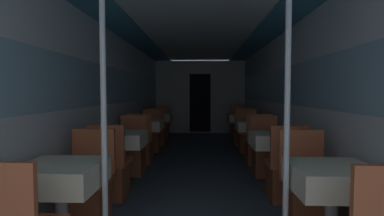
{
  "coord_description": "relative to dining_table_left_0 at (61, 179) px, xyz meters",
  "views": [
    {
      "loc": [
        0.05,
        -1.57,
        1.25
      ],
      "look_at": [
        -0.09,
        2.8,
        1.02
      ],
      "focal_mm": 28.0,
      "sensor_mm": 36.0,
      "label": 1
    }
  ],
  "objects": [
    {
      "name": "chair_left_far_0",
      "position": [
        0.0,
        0.53,
        -0.31
      ],
      "size": [
        0.42,
        0.42,
        0.89
      ],
      "rotation": [
        0.0,
        0.0,
        3.14
      ],
      "color": "brown",
      "rests_on": "ground_plane"
    },
    {
      "name": "chair_left_far_3",
      "position": [
        0.0,
        5.81,
        -0.31
      ],
      "size": [
        0.42,
        0.42,
        0.89
      ],
      "rotation": [
        0.0,
        0.0,
        3.14
      ],
      "color": "brown",
      "rests_on": "ground_plane"
    },
    {
      "name": "dining_table_left_0",
      "position": [
        0.0,
        0.0,
        0.0
      ],
      "size": [
        0.59,
        0.59,
        0.71
      ],
      "color": "#4C4C51",
      "rests_on": "ground_plane"
    },
    {
      "name": "chair_left_far_2",
      "position": [
        0.0,
        4.05,
        -0.31
      ],
      "size": [
        0.42,
        0.42,
        0.89
      ],
      "rotation": [
        0.0,
        0.0,
        3.14
      ],
      "color": "brown",
      "rests_on": "ground_plane"
    },
    {
      "name": "support_pole_right_0",
      "position": [
        1.69,
        -0.0,
        0.51
      ],
      "size": [
        0.04,
        0.04,
        2.21
      ],
      "color": "silver",
      "rests_on": "ground_plane"
    },
    {
      "name": "chair_right_near_2",
      "position": [
        2.03,
        2.99,
        -0.31
      ],
      "size": [
        0.42,
        0.42,
        0.89
      ],
      "color": "brown",
      "rests_on": "ground_plane"
    },
    {
      "name": "support_pole_left_0",
      "position": [
        0.34,
        -0.0,
        0.51
      ],
      "size": [
        0.04,
        0.04,
        2.21
      ],
      "color": "silver",
      "rests_on": "ground_plane"
    },
    {
      "name": "chair_left_near_2",
      "position": [
        0.0,
        2.99,
        -0.31
      ],
      "size": [
        0.42,
        0.42,
        0.89
      ],
      "color": "brown",
      "rests_on": "ground_plane"
    },
    {
      "name": "chair_left_near_1",
      "position": [
        0.0,
        1.23,
        -0.31
      ],
      "size": [
        0.42,
        0.42,
        0.89
      ],
      "color": "brown",
      "rests_on": "ground_plane"
    },
    {
      "name": "wall_left",
      "position": [
        -0.37,
        2.89,
        0.54
      ],
      "size": [
        0.05,
        9.83,
        2.21
      ],
      "color": "silver",
      "rests_on": "ground_plane"
    },
    {
      "name": "dining_table_right_2",
      "position": [
        2.03,
        3.52,
        0.0
      ],
      "size": [
        0.59,
        0.59,
        0.71
      ],
      "color": "#4C4C51",
      "rests_on": "ground_plane"
    },
    {
      "name": "dining_table_left_3",
      "position": [
        0.0,
        5.28,
        0.0
      ],
      "size": [
        0.59,
        0.59,
        0.71
      ],
      "color": "#4C4C51",
      "rests_on": "ground_plane"
    },
    {
      "name": "chair_right_far_0",
      "position": [
        2.03,
        0.53,
        -0.31
      ],
      "size": [
        0.42,
        0.42,
        0.89
      ],
      "rotation": [
        0.0,
        0.0,
        3.14
      ],
      "color": "brown",
      "rests_on": "ground_plane"
    },
    {
      "name": "dining_table_left_1",
      "position": [
        0.0,
        1.76,
        0.0
      ],
      "size": [
        0.59,
        0.59,
        0.71
      ],
      "color": "#4C4C51",
      "rests_on": "ground_plane"
    },
    {
      "name": "chair_right_far_3",
      "position": [
        2.03,
        5.81,
        -0.31
      ],
      "size": [
        0.42,
        0.42,
        0.89
      ],
      "rotation": [
        0.0,
        0.0,
        3.14
      ],
      "color": "brown",
      "rests_on": "ground_plane"
    },
    {
      "name": "chair_right_far_1",
      "position": [
        2.03,
        2.29,
        -0.31
      ],
      "size": [
        0.42,
        0.42,
        0.89
      ],
      "rotation": [
        0.0,
        0.0,
        3.14
      ],
      "color": "brown",
      "rests_on": "ground_plane"
    },
    {
      "name": "chair_left_far_1",
      "position": [
        0.0,
        2.29,
        -0.31
      ],
      "size": [
        0.42,
        0.42,
        0.89
      ],
      "rotation": [
        0.0,
        0.0,
        3.14
      ],
      "color": "brown",
      "rests_on": "ground_plane"
    },
    {
      "name": "dining_table_right_1",
      "position": [
        2.03,
        1.76,
        0.0
      ],
      "size": [
        0.59,
        0.59,
        0.71
      ],
      "color": "#4C4C51",
      "rests_on": "ground_plane"
    },
    {
      "name": "chair_right_near_1",
      "position": [
        2.03,
        1.23,
        -0.31
      ],
      "size": [
        0.42,
        0.42,
        0.89
      ],
      "color": "brown",
      "rests_on": "ground_plane"
    },
    {
      "name": "chair_left_near_3",
      "position": [
        0.0,
        4.75,
        -0.31
      ],
      "size": [
        0.42,
        0.42,
        0.89
      ],
      "color": "brown",
      "rests_on": "ground_plane"
    },
    {
      "name": "bulkhead_far",
      "position": [
        1.01,
        6.99,
        0.51
      ],
      "size": [
        2.72,
        0.09,
        2.21
      ],
      "color": "#A8A8A3",
      "rests_on": "ground_plane"
    },
    {
      "name": "chair_right_near_3",
      "position": [
        2.03,
        4.75,
        -0.31
      ],
      "size": [
        0.42,
        0.42,
        0.89
      ],
      "color": "brown",
      "rests_on": "ground_plane"
    },
    {
      "name": "dining_table_right_3",
      "position": [
        2.03,
        5.28,
        0.0
      ],
      "size": [
        0.59,
        0.59,
        0.71
      ],
      "color": "#4C4C51",
      "rests_on": "ground_plane"
    },
    {
      "name": "dining_table_left_2",
      "position": [
        0.0,
        3.52,
        0.0
      ],
      "size": [
        0.59,
        0.59,
        0.71
      ],
      "color": "#4C4C51",
      "rests_on": "ground_plane"
    },
    {
      "name": "wall_right",
      "position": [
        2.4,
        2.89,
        0.54
      ],
      "size": [
        0.05,
        9.83,
        2.21
      ],
      "color": "silver",
      "rests_on": "ground_plane"
    },
    {
      "name": "ceiling_panel",
      "position": [
        1.01,
        2.89,
        1.66
      ],
      "size": [
        2.78,
        9.83,
        0.07
      ],
      "color": "silver",
      "rests_on": "wall_left"
    },
    {
      "name": "chair_right_far_2",
      "position": [
        2.03,
        4.05,
        -0.31
      ],
      "size": [
        0.42,
        0.42,
        0.89
      ],
      "rotation": [
        0.0,
        0.0,
        3.14
      ],
      "color": "brown",
      "rests_on": "ground_plane"
    },
    {
      "name": "dining_table_right_0",
      "position": [
        2.03,
        0.0,
        0.0
      ],
      "size": [
        0.59,
        0.59,
        0.71
      ],
      "color": "#4C4C51",
      "rests_on": "ground_plane"
    }
  ]
}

